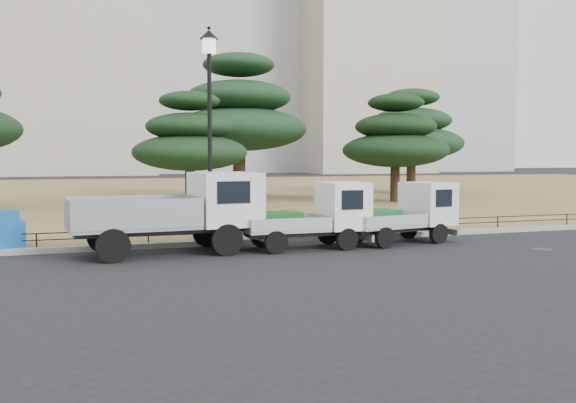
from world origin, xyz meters
name	(u,v)px	position (x,y,z in m)	size (l,w,h in m)	color
ground	(312,255)	(0.00, 0.00, 0.00)	(220.00, 220.00, 0.00)	black
lawn	(159,192)	(0.00, 30.60, 0.07)	(120.00, 56.00, 0.15)	olive
curb	(282,240)	(0.00, 2.60, 0.08)	(120.00, 0.25, 0.16)	gray
truck_large	(178,209)	(-3.36, 1.42, 1.22)	(5.15, 2.37, 2.19)	black
truck_kei_front	(315,216)	(0.52, 1.15, 0.94)	(3.57, 1.57, 1.89)	black
truck_kei_rear	(406,213)	(3.60, 1.37, 0.91)	(3.70, 2.09, 1.82)	black
street_lamp	(209,99)	(-2.14, 2.90, 4.33)	(0.55, 0.55, 6.19)	black
pipe_fence	(280,228)	(0.00, 2.75, 0.44)	(38.00, 0.04, 0.40)	black
manhole	(542,249)	(6.50, -1.20, 0.01)	(0.60, 0.60, 0.01)	#2D2D30
pine_center_left	(190,141)	(-0.59, 14.72, 3.38)	(5.50, 5.50, 5.59)	black
pine_center_right	(239,115)	(3.48, 20.99, 5.09)	(8.03, 8.03, 8.52)	black
pine_east_near	(395,139)	(10.94, 15.62, 3.57)	(5.87, 5.87, 5.93)	black
pine_east_far	(412,133)	(15.98, 22.65, 4.22)	(7.03, 7.03, 7.06)	black
tower_east	(359,27)	(40.00, 82.00, 24.00)	(20.00, 18.00, 48.00)	#AAA08C
radio_tower	(510,8)	(72.00, 85.00, 30.04)	(1.80, 1.80, 63.00)	#D83F33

